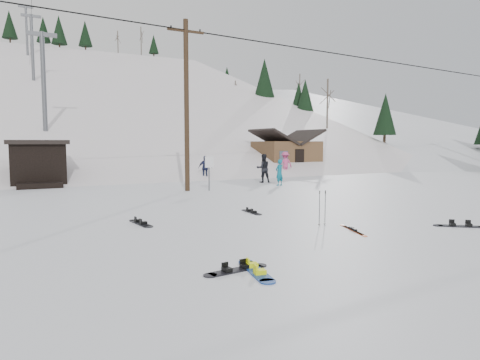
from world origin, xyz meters
name	(u,v)px	position (x,y,z in m)	size (l,w,h in m)	color
ground	(321,257)	(0.00, 0.00, 0.00)	(200.00, 200.00, 0.00)	silver
ski_slope	(71,248)	(0.00, 55.00, -12.00)	(60.00, 75.00, 45.00)	white
ridge_right	(314,223)	(38.00, 50.00, -11.00)	(34.00, 85.00, 36.00)	silver
treeline_right	(337,160)	(36.00, 42.00, 0.00)	(20.00, 60.00, 10.00)	black
treeline_crest	(52,156)	(0.00, 86.00, 0.00)	(50.00, 6.00, 10.00)	black
utility_pole	(187,103)	(2.00, 14.00, 4.68)	(2.00, 0.26, 9.00)	#3A2819
trail_sign	(209,167)	(3.10, 13.58, 1.27)	(0.50, 0.09, 1.85)	#595B60
lift_hut	(38,163)	(-5.00, 20.94, 1.36)	(3.40, 4.10, 2.75)	black
lift_tower_near	(43,76)	(-4.00, 30.00, 7.86)	(2.20, 0.36, 8.00)	#595B60
lift_tower_mid	(32,43)	(-4.00, 50.00, 14.36)	(2.20, 0.36, 8.00)	#595B60
lift_tower_far	(27,27)	(-4.00, 70.00, 20.86)	(2.20, 0.36, 8.00)	#595B60
cabin	(286,155)	(15.00, 24.00, 1.48)	(5.39, 4.40, 3.77)	brown
hero_snowboard	(256,270)	(-1.88, -0.31, 0.03)	(0.57, 1.65, 0.12)	#173E95
hero_skis	(353,230)	(2.65, 1.88, 0.03)	(0.63, 1.65, 0.09)	#BD4213
ski_poles	(322,208)	(2.30, 2.88, 0.57)	(0.31, 0.08, 1.11)	black
board_scatter_a	(236,269)	(-2.21, -0.06, 0.03)	(1.48, 0.41, 0.10)	black
board_scatter_b	(141,223)	(-2.64, 5.82, 0.03)	(0.44, 1.58, 0.11)	black
board_scatter_d	(460,226)	(6.02, 0.80, 0.03)	(1.30, 1.12, 0.11)	black
board_scatter_f	(251,212)	(1.58, 6.13, 0.02)	(0.29, 1.37, 0.10)	black
skier_teal	(279,172)	(7.92, 14.09, 0.79)	(0.58, 0.38, 1.59)	#0C677D
skier_dark	(263,168)	(8.07, 16.26, 0.93)	(0.90, 0.70, 1.85)	black
skier_pink	(285,164)	(12.69, 20.67, 0.94)	(1.21, 0.70, 1.87)	#BD4277
skier_navy	(205,168)	(5.57, 19.99, 0.83)	(0.98, 0.41, 1.67)	#191F40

